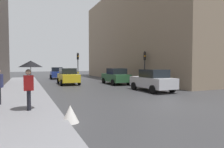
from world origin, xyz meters
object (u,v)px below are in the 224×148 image
(car_silver_hatchback, at_px, (153,80))
(car_green_estate, at_px, (116,76))
(traffic_light_mid_street, at_px, (145,62))
(car_blue_van, at_px, (57,73))
(pedestrian_with_umbrella, at_px, (30,71))
(traffic_light_far_median, at_px, (78,61))
(car_yellow_taxi, at_px, (68,76))
(warning_sign_triangle, at_px, (70,114))

(car_silver_hatchback, xyz_separation_m, car_green_estate, (-0.28, 6.50, 0.00))
(car_silver_hatchback, bearing_deg, car_green_estate, 92.46)
(traffic_light_mid_street, relative_size, car_blue_van, 0.83)
(pedestrian_with_umbrella, bearing_deg, traffic_light_far_median, 69.98)
(traffic_light_far_median, distance_m, traffic_light_mid_street, 10.14)
(car_silver_hatchback, height_order, car_blue_van, same)
(car_yellow_taxi, xyz_separation_m, car_green_estate, (4.83, -2.05, 0.00))
(traffic_light_far_median, relative_size, car_blue_van, 0.89)
(warning_sign_triangle, bearing_deg, car_blue_van, 83.01)
(traffic_light_far_median, xyz_separation_m, pedestrian_with_umbrella, (-6.47, -17.77, -0.79))
(warning_sign_triangle, bearing_deg, traffic_light_mid_street, 47.02)
(traffic_light_far_median, xyz_separation_m, traffic_light_mid_street, (5.19, -8.71, -0.15))
(car_yellow_taxi, bearing_deg, car_green_estate, -23.02)
(car_blue_van, height_order, warning_sign_triangle, car_blue_van)
(car_yellow_taxi, bearing_deg, warning_sign_triangle, -100.80)
(car_green_estate, bearing_deg, car_silver_hatchback, -87.54)
(pedestrian_with_umbrella, height_order, warning_sign_triangle, pedestrian_with_umbrella)
(traffic_light_far_median, height_order, traffic_light_mid_street, traffic_light_far_median)
(car_silver_hatchback, height_order, car_green_estate, same)
(car_yellow_taxi, bearing_deg, traffic_light_mid_street, -25.26)
(traffic_light_mid_street, distance_m, car_blue_van, 15.17)
(car_silver_hatchback, relative_size, car_green_estate, 1.00)
(traffic_light_far_median, height_order, warning_sign_triangle, traffic_light_far_median)
(car_silver_hatchback, distance_m, car_yellow_taxi, 9.96)
(traffic_light_mid_street, xyz_separation_m, car_blue_van, (-7.40, 13.14, -1.60))
(car_blue_van, height_order, car_yellow_taxi, same)
(traffic_light_mid_street, relative_size, car_silver_hatchback, 0.85)
(car_yellow_taxi, xyz_separation_m, pedestrian_with_umbrella, (-4.10, -12.64, 0.96))
(traffic_light_mid_street, bearing_deg, warning_sign_triangle, -132.98)
(car_silver_hatchback, xyz_separation_m, car_yellow_taxi, (-5.11, 8.55, 0.00))
(traffic_light_mid_street, height_order, car_silver_hatchback, traffic_light_mid_street)
(traffic_light_far_median, height_order, car_yellow_taxi, traffic_light_far_median)
(car_yellow_taxi, xyz_separation_m, warning_sign_triangle, (-2.81, -14.71, -0.55))
(traffic_light_mid_street, xyz_separation_m, pedestrian_with_umbrella, (-11.67, -9.07, -0.64))
(traffic_light_mid_street, height_order, car_blue_van, traffic_light_mid_street)
(traffic_light_far_median, height_order, pedestrian_with_umbrella, traffic_light_far_median)
(traffic_light_far_median, distance_m, pedestrian_with_umbrella, 18.93)
(car_silver_hatchback, height_order, pedestrian_with_umbrella, pedestrian_with_umbrella)
(pedestrian_with_umbrella, bearing_deg, car_blue_van, 79.12)
(car_silver_hatchback, distance_m, pedestrian_with_umbrella, 10.12)
(car_blue_van, distance_m, car_yellow_taxi, 9.57)
(car_blue_van, relative_size, car_yellow_taxi, 1.02)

